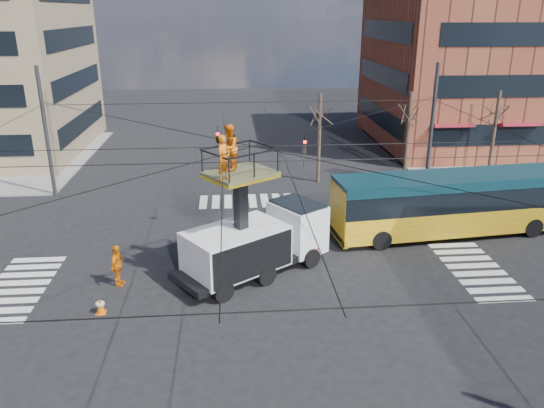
{
  "coord_description": "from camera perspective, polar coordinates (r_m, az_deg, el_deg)",
  "views": [
    {
      "loc": [
        -0.91,
        -20.59,
        10.99
      ],
      "look_at": [
        0.85,
        1.06,
        3.04
      ],
      "focal_mm": 35.0,
      "sensor_mm": 36.0,
      "label": 1
    }
  ],
  "objects": [
    {
      "name": "tree_b",
      "position": [
        36.67,
        14.6,
        9.47
      ],
      "size": [
        2.0,
        2.0,
        6.0
      ],
      "color": "#382B21",
      "rests_on": "ground"
    },
    {
      "name": "building_ne",
      "position": [
        50.26,
        23.2,
        14.0
      ],
      "size": [
        20.06,
        16.06,
        14.0
      ],
      "color": "brown",
      "rests_on": "ground"
    },
    {
      "name": "flagger",
      "position": [
        24.63,
        4.39,
        -3.93
      ],
      "size": [
        1.07,
        1.43,
        1.97
      ],
      "primitive_type": "imported",
      "rotation": [
        0.0,
        0.0,
        -1.27
      ],
      "color": "#D9500D",
      "rests_on": "ground"
    },
    {
      "name": "sidewalk_ne",
      "position": [
        48.26,
        22.62,
        5.46
      ],
      "size": [
        18.0,
        18.0,
        0.12
      ],
      "primitive_type": "cube",
      "color": "slate",
      "rests_on": "ground"
    },
    {
      "name": "ground",
      "position": [
        23.36,
        -1.88,
        -7.98
      ],
      "size": [
        120.0,
        120.0,
        0.0
      ],
      "primitive_type": "plane",
      "color": "black",
      "rests_on": "ground"
    },
    {
      "name": "overhead_network",
      "position": [
        22.05,
        -2.25,
        2.39
      ],
      "size": [
        24.24,
        24.24,
        8.0
      ],
      "color": "#2D2D30",
      "rests_on": "ground"
    },
    {
      "name": "tree_a",
      "position": [
        35.18,
        5.18,
        9.6
      ],
      "size": [
        2.0,
        2.0,
        6.0
      ],
      "color": "#382B21",
      "rests_on": "ground"
    },
    {
      "name": "utility_truck",
      "position": [
        22.98,
        -1.73,
        -2.55
      ],
      "size": [
        7.07,
        5.87,
        6.73
      ],
      "rotation": [
        0.0,
        0.0,
        0.6
      ],
      "color": "black",
      "rests_on": "ground"
    },
    {
      "name": "worker_ground",
      "position": [
        23.32,
        -16.31,
        -6.37
      ],
      "size": [
        0.66,
        1.15,
        1.84
      ],
      "primitive_type": "imported",
      "rotation": [
        0.0,
        0.0,
        1.36
      ],
      "color": "orange",
      "rests_on": "ground"
    },
    {
      "name": "city_bus",
      "position": [
        28.79,
        19.15,
        0.18
      ],
      "size": [
        12.95,
        3.99,
        3.2
      ],
      "rotation": [
        0.0,
        0.0,
        0.11
      ],
      "color": "orange",
      "rests_on": "ground"
    },
    {
      "name": "tree_c",
      "position": [
        39.03,
        23.06,
        9.14
      ],
      "size": [
        2.0,
        2.0,
        6.0
      ],
      "color": "#382B21",
      "rests_on": "ground"
    },
    {
      "name": "traffic_cone",
      "position": [
        21.74,
        -17.98,
        -10.37
      ],
      "size": [
        0.36,
        0.36,
        0.64
      ],
      "primitive_type": "cone",
      "color": "#D75909",
      "rests_on": "ground"
    },
    {
      "name": "crosswalks",
      "position": [
        23.35,
        -1.88,
        -7.96
      ],
      "size": [
        22.4,
        22.4,
        0.02
      ],
      "primitive_type": null,
      "color": "silver",
      "rests_on": "ground"
    }
  ]
}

